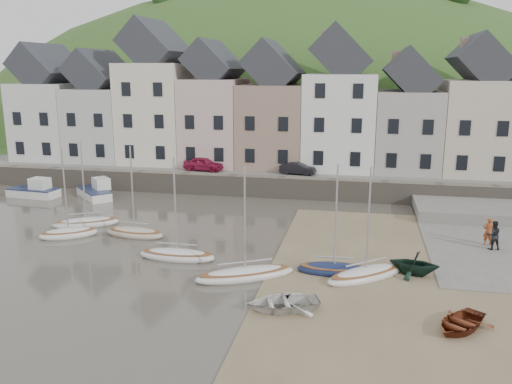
% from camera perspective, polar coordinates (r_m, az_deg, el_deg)
% --- Properties ---
extents(ground, '(160.00, 160.00, 0.00)m').
position_cam_1_polar(ground, '(30.20, -2.32, -8.12)').
color(ground, '#4D473D').
rests_on(ground, ground).
extents(quay_land, '(90.00, 30.00, 1.50)m').
position_cam_1_polar(quay_land, '(60.55, 4.98, 3.44)').
color(quay_land, '#335823').
rests_on(quay_land, ground).
extents(quay_street, '(70.00, 7.00, 0.10)m').
position_cam_1_polar(quay_street, '(49.19, 3.41, 2.14)').
color(quay_street, slate).
rests_on(quay_street, quay_land).
extents(seawall, '(70.00, 1.20, 1.80)m').
position_cam_1_polar(seawall, '(45.93, 2.77, 0.52)').
color(seawall, slate).
rests_on(seawall, ground).
extents(beach, '(18.00, 26.00, 0.06)m').
position_cam_1_polar(beach, '(29.69, 19.04, -9.19)').
color(beach, '#766348').
rests_on(beach, ground).
extents(slipway, '(8.00, 18.00, 0.12)m').
position_cam_1_polar(slipway, '(37.82, 23.61, -4.71)').
color(slipway, slate).
rests_on(slipway, ground).
extents(hillside, '(134.40, 84.00, 84.00)m').
position_cam_1_polar(hillside, '(92.73, 3.72, -5.01)').
color(hillside, '#335823').
rests_on(hillside, ground).
extents(townhouse_terrace, '(61.05, 8.00, 13.93)m').
position_cam_1_polar(townhouse_terrace, '(51.67, 6.02, 9.09)').
color(townhouse_terrace, silver).
rests_on(townhouse_terrace, quay_land).
extents(sailboat_0, '(4.71, 3.45, 6.32)m').
position_cam_1_polar(sailboat_0, '(39.55, -17.92, -3.17)').
color(sailboat_0, silver).
rests_on(sailboat_0, ground).
extents(sailboat_1, '(3.99, 3.28, 6.32)m').
position_cam_1_polar(sailboat_1, '(37.43, -19.66, -4.21)').
color(sailboat_1, silver).
rests_on(sailboat_1, ground).
extents(sailboat_2, '(4.30, 1.93, 6.32)m').
position_cam_1_polar(sailboat_2, '(36.31, -13.02, -4.30)').
color(sailboat_2, '#C3B69C').
rests_on(sailboat_2, ground).
extents(sailboat_3, '(4.64, 1.50, 6.32)m').
position_cam_1_polar(sailboat_3, '(31.62, -8.57, -6.76)').
color(sailboat_3, silver).
rests_on(sailboat_3, ground).
extents(sailboat_4, '(5.55, 3.97, 6.32)m').
position_cam_1_polar(sailboat_4, '(28.52, -1.19, -8.88)').
color(sailboat_4, silver).
rests_on(sailboat_4, ground).
extents(sailboat_5, '(4.16, 1.69, 6.32)m').
position_cam_1_polar(sailboat_5, '(29.46, 8.48, -8.27)').
color(sailboat_5, '#151F44').
rests_on(sailboat_5, ground).
extents(sailboat_6, '(4.78, 4.38, 6.32)m').
position_cam_1_polar(sailboat_6, '(29.11, 11.82, -8.69)').
color(sailboat_6, silver).
rests_on(sailboat_6, ground).
extents(motorboat_0, '(4.62, 2.15, 1.70)m').
position_cam_1_polar(motorboat_0, '(50.00, -22.86, 0.16)').
color(motorboat_0, silver).
rests_on(motorboat_0, ground).
extents(motorboat_2, '(4.45, 4.39, 1.70)m').
position_cam_1_polar(motorboat_2, '(47.92, -17.00, 0.10)').
color(motorboat_2, silver).
rests_on(motorboat_2, ground).
extents(rowboat_white, '(4.06, 3.48, 0.71)m').
position_cam_1_polar(rowboat_white, '(24.95, 2.87, -11.86)').
color(rowboat_white, silver).
rests_on(rowboat_white, beach).
extents(rowboat_green, '(2.97, 2.69, 1.37)m').
position_cam_1_polar(rowboat_green, '(29.93, 16.79, -7.38)').
color(rowboat_green, black).
rests_on(rowboat_green, beach).
extents(rowboat_red, '(3.51, 3.71, 0.62)m').
position_cam_1_polar(rowboat_red, '(24.82, 21.28, -13.05)').
color(rowboat_red, maroon).
rests_on(rowboat_red, beach).
extents(person_red, '(0.65, 0.43, 1.76)m').
position_cam_1_polar(person_red, '(36.25, 23.89, -3.94)').
color(person_red, '#A0441D').
rests_on(person_red, slipway).
extents(person_dark, '(0.98, 0.82, 1.81)m').
position_cam_1_polar(person_dark, '(35.49, 24.36, -4.29)').
color(person_dark, black).
rests_on(person_dark, slipway).
extents(car_left, '(3.95, 1.98, 1.29)m').
position_cam_1_polar(car_left, '(49.81, -5.72, 3.05)').
color(car_left, maroon).
rests_on(car_left, quay_street).
extents(car_right, '(3.41, 1.56, 1.09)m').
position_cam_1_polar(car_right, '(47.96, 4.56, 2.56)').
color(car_right, black).
rests_on(car_right, quay_street).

